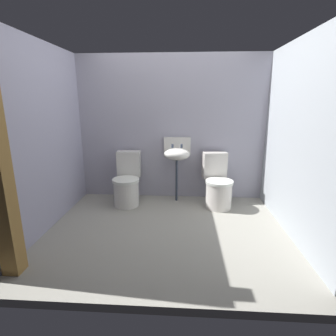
# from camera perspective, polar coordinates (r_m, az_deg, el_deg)

# --- Properties ---
(ground_plane) EXTENTS (3.31, 2.61, 0.08)m
(ground_plane) POSITION_cam_1_polar(r_m,az_deg,el_deg) (3.37, -0.30, -13.46)
(ground_plane) COLOR gray
(wall_back) EXTENTS (3.31, 0.10, 2.23)m
(wall_back) POSITION_cam_1_polar(r_m,az_deg,el_deg) (4.15, 0.77, 8.64)
(wall_back) COLOR #9D9BAB
(wall_back) RESTS_ON ground
(wall_left) EXTENTS (0.10, 2.41, 2.23)m
(wall_left) POSITION_cam_1_polar(r_m,az_deg,el_deg) (3.54, -25.44, 6.17)
(wall_left) COLOR #9897AF
(wall_left) RESTS_ON ground
(wall_right) EXTENTS (0.10, 2.41, 2.23)m
(wall_right) POSITION_cam_1_polar(r_m,az_deg,el_deg) (3.36, 26.45, 5.67)
(wall_right) COLOR #989FA5
(wall_right) RESTS_ON ground
(toilet_left) EXTENTS (0.41, 0.60, 0.78)m
(toilet_left) POSITION_cam_1_polar(r_m,az_deg,el_deg) (4.01, -8.98, -3.35)
(toilet_left) COLOR silver
(toilet_left) RESTS_ON ground
(toilet_right) EXTENTS (0.47, 0.64, 0.78)m
(toilet_right) POSITION_cam_1_polar(r_m,az_deg,el_deg) (3.95, 10.82, -3.72)
(toilet_right) COLOR silver
(toilet_right) RESTS_ON ground
(sink) EXTENTS (0.42, 0.35, 0.99)m
(sink) POSITION_cam_1_polar(r_m,az_deg,el_deg) (3.99, 1.97, 3.16)
(sink) COLOR #2E3746
(sink) RESTS_ON ground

